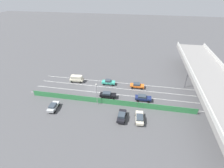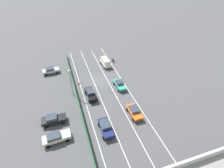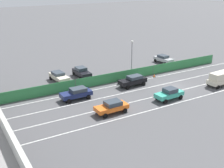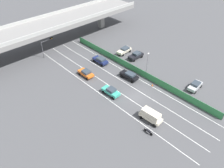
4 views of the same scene
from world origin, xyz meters
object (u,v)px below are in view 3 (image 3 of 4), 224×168
car_van_cream (220,78)px  car_sedan_black (133,80)px  car_sedan_navy (77,93)px  street_lamp (132,55)px  car_taxi_teal (169,93)px  traffic_cone (154,76)px  car_taxi_orange (112,106)px  parked_wagon_silver (163,59)px  parked_sedan_dark (82,72)px  parked_sedan_cream (59,76)px

car_van_cream → car_sedan_black: (6.99, 12.10, -0.32)m
car_sedan_navy → street_lamp: 13.24m
car_taxi_teal → traffic_cone: size_ratio=7.27×
car_taxi_orange → parked_wagon_silver: bearing=-54.6°
car_van_cream → parked_wagon_silver: 14.96m
parked_wagon_silver → parked_sedan_dark: (0.29, 18.12, 0.04)m
parked_sedan_cream → traffic_cone: parked_sedan_cream is taller
car_van_cream → car_sedan_navy: size_ratio=1.01×
car_sedan_black → parked_sedan_dark: parked_sedan_dark is taller
car_taxi_orange → car_sedan_navy: (6.47, 2.05, 0.03)m
car_sedan_black → parked_sedan_dark: size_ratio=1.06×
car_van_cream → car_sedan_navy: bearing=73.5°
parked_wagon_silver → car_taxi_orange: bearing=125.4°
street_lamp → car_taxi_teal: bearing=175.5°
parked_wagon_silver → parked_sedan_cream: 22.39m
car_taxi_teal → street_lamp: bearing=-4.5°
car_taxi_orange → car_sedan_black: bearing=-49.1°
parked_wagon_silver → car_van_cream: bearing=177.0°
parked_sedan_dark → traffic_cone: (-6.50, -10.92, -0.66)m
car_sedan_black → traffic_cone: size_ratio=7.95×
car_taxi_teal → car_sedan_black: size_ratio=0.92×
parked_sedan_dark → parked_sedan_cream: parked_sedan_dark is taller
parked_wagon_silver → parked_sedan_dark: parked_sedan_dark is taller
parked_sedan_dark → parked_wagon_silver: bearing=-90.9°
parked_sedan_cream → street_lamp: size_ratio=0.73×
car_van_cream → car_sedan_navy: (6.54, 22.15, -0.33)m
car_sedan_black → parked_sedan_cream: size_ratio=1.01×
car_van_cream → traffic_cone: car_van_cream is taller
parked_sedan_cream → traffic_cone: bearing=-112.6°
car_sedan_navy → car_sedan_black: bearing=-87.5°
car_taxi_teal → car_van_cream: 10.81m
car_taxi_teal → car_taxi_orange: (0.35, 9.30, -0.01)m
car_sedan_navy → traffic_cone: bearing=-82.1°
car_taxi_teal → car_sedan_navy: 13.24m
car_taxi_orange → street_lamp: size_ratio=0.67×
car_taxi_teal → parked_wagon_silver: size_ratio=1.00×
parked_wagon_silver → traffic_cone: size_ratio=7.25×
car_sedan_black → traffic_cone: bearing=-73.0°
car_taxi_teal → street_lamp: 11.40m
car_sedan_black → traffic_cone: (1.73, -5.68, -0.66)m
car_van_cream → car_taxi_orange: 20.10m
car_van_cream → parked_sedan_dark: size_ratio=1.01×
parked_sedan_dark → traffic_cone: size_ratio=7.51×
car_taxi_orange → traffic_cone: bearing=-57.7°
car_taxi_orange → car_sedan_navy: size_ratio=0.96×
car_taxi_teal → car_sedan_navy: (6.83, 11.35, 0.02)m
car_sedan_navy → street_lamp: street_lamp is taller
car_taxi_teal → parked_wagon_silver: car_taxi_teal is taller
car_taxi_orange → parked_wagon_silver: size_ratio=1.00×
parked_wagon_silver → car_sedan_black: bearing=121.7°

